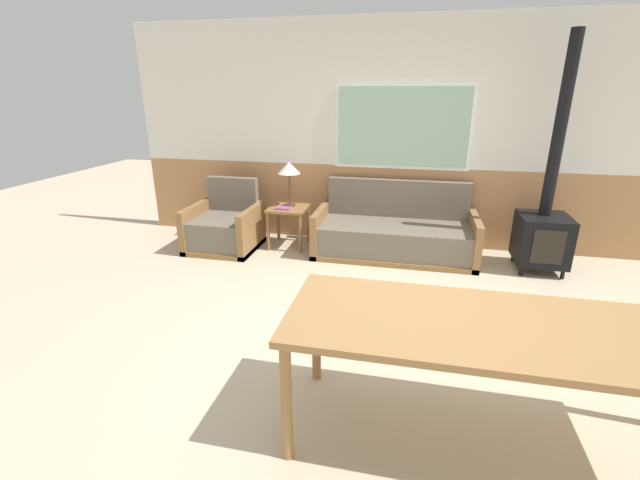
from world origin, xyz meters
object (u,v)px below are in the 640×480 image
couch (394,235)px  table_lamp (289,169)px  dining_table (493,336)px  wood_stove (544,222)px  side_table (288,215)px  armchair (225,229)px

couch → table_lamp: (-1.33, 0.10, 0.72)m
dining_table → wood_stove: bearing=71.0°
side_table → couch: bearing=-0.8°
armchair → table_lamp: size_ratio=1.53×
side_table → dining_table: 3.48m
armchair → side_table: 0.82m
couch → table_lamp: size_ratio=3.44×
table_lamp → dining_table: table_lamp is taller
wood_stove → side_table: bearing=177.6°
couch → side_table: 1.33m
table_lamp → wood_stove: size_ratio=0.22×
wood_stove → dining_table: bearing=-109.0°
side_table → table_lamp: size_ratio=0.93×
side_table → wood_stove: size_ratio=0.21×
couch → armchair: (-2.09, -0.22, 0.00)m
side_table → dining_table: size_ratio=0.24×
dining_table → wood_stove: (0.94, 2.73, -0.14)m
couch → side_table: (-1.32, 0.02, 0.16)m
table_lamp → wood_stove: bearing=-4.0°
side_table → table_lamp: 0.56m
couch → armchair: couch is taller
armchair → table_lamp: 1.09m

